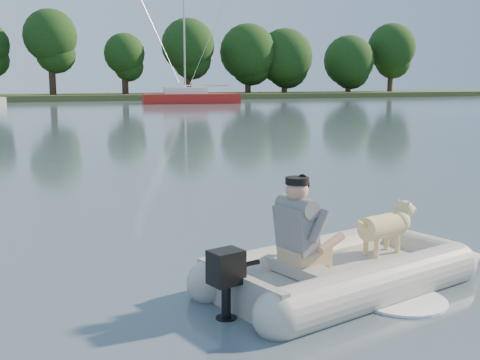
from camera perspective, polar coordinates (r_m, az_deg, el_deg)
name	(u,v)px	position (r m, az deg, el deg)	size (l,w,h in m)	color
water	(345,287)	(6.41, 9.92, -9.94)	(160.00, 160.00, 0.00)	slate
shore_bank	(14,98)	(67.14, -20.62, 7.28)	(160.00, 12.00, 0.70)	#47512D
treeline	(107,49)	(67.44, -12.46, 12.04)	(91.27, 7.35, 9.45)	#332316
dinghy	(348,234)	(6.33, 10.16, -5.06)	(4.43, 3.23, 1.29)	gray
man	(298,226)	(5.88, 5.52, -4.32)	(0.67, 0.57, 0.99)	slate
dog	(382,231)	(6.81, 13.33, -4.70)	(0.86, 0.31, 0.57)	#D5C47B
outboard_motor	(226,288)	(5.44, -1.33, -10.17)	(0.38, 0.27, 0.73)	black
sailboat	(190,98)	(55.14, -4.76, 7.79)	(8.99, 4.07, 11.91)	#A31912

